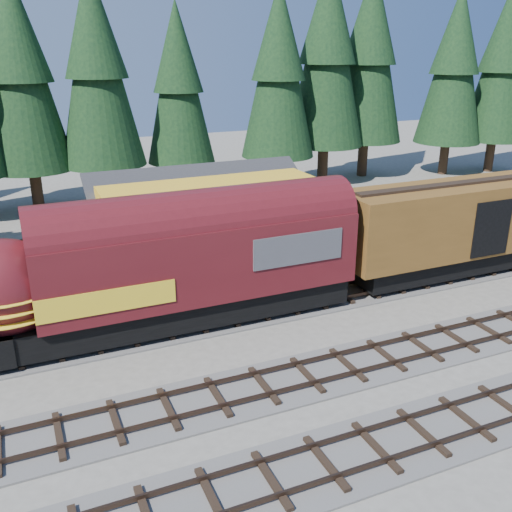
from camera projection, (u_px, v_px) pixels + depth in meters
name	position (u px, v px, depth m)	size (l,w,h in m)	color
ground	(297.00, 350.00, 23.57)	(120.00, 120.00, 0.00)	#6B665B
track_siding	(428.00, 278.00, 30.72)	(68.00, 3.20, 0.33)	#4C4947
track_spur	(20.00, 248.00, 35.28)	(32.00, 3.20, 0.33)	#4C4947
depot	(211.00, 216.00, 31.56)	(12.80, 7.00, 5.30)	yellow
conifer_backdrop	(230.00, 69.00, 43.63)	(80.57, 22.48, 16.16)	black
locomotive	(160.00, 273.00, 24.35)	(17.24, 3.43, 4.69)	black
boxcar	(468.00, 224.00, 30.64)	(15.08, 3.23, 4.74)	black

